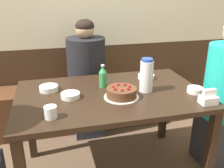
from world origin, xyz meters
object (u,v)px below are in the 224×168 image
object	(u,v)px
water_pitcher	(146,75)
soju_bottle	(103,77)
birthday_cake	(121,93)
glass_water_tall	(51,112)
bench_seat	(93,105)
napkin_holder	(208,98)
bowl_side_dish	(49,88)
bowl_soup_white	(70,95)
person_teal_shirt	(87,80)
bowl_sauce_shallow	(146,77)
bowl_rice_small	(195,90)

from	to	relation	value
water_pitcher	soju_bottle	bearing A→B (deg)	152.18
birthday_cake	glass_water_tall	xyz separation A→B (m)	(-0.49, -0.18, 0.00)
soju_bottle	bench_seat	bearing A→B (deg)	87.45
bench_seat	napkin_holder	xyz separation A→B (m)	(0.59, -1.17, 0.53)
birthday_cake	bowl_side_dish	distance (m)	0.56
bench_seat	water_pitcher	world-z (taller)	water_pitcher
bowl_soup_white	glass_water_tall	world-z (taller)	glass_water_tall
birthday_cake	napkin_holder	size ratio (longest dim) A/B	2.28
soju_bottle	person_teal_shirt	world-z (taller)	person_teal_shirt
napkin_holder	bowl_side_dish	world-z (taller)	napkin_holder
bowl_side_dish	glass_water_tall	xyz separation A→B (m)	(0.01, -0.44, 0.02)
bowl_soup_white	bowl_sauce_shallow	xyz separation A→B (m)	(0.67, 0.24, 0.00)
bowl_rice_small	person_teal_shirt	xyz separation A→B (m)	(-0.69, 0.84, -0.16)
birthday_cake	bowl_side_dish	bearing A→B (deg)	153.08
napkin_holder	bowl_sauce_shallow	xyz separation A→B (m)	(-0.22, 0.57, -0.02)
water_pitcher	bowl_soup_white	size ratio (longest dim) A/B	1.87
glass_water_tall	bowl_sauce_shallow	bearing A→B (deg)	32.12
soju_bottle	person_teal_shirt	distance (m)	0.61
bowl_rice_small	napkin_holder	bearing A→B (deg)	-95.76
soju_bottle	bowl_rice_small	bearing A→B (deg)	-23.26
person_teal_shirt	glass_water_tall	bearing A→B (deg)	-20.43
bench_seat	glass_water_tall	distance (m)	1.30
soju_bottle	water_pitcher	bearing A→B (deg)	-27.82
bench_seat	glass_water_tall	xyz separation A→B (m)	(-0.44, -1.11, 0.53)
napkin_holder	person_teal_shirt	xyz separation A→B (m)	(-0.67, 1.03, -0.18)
bowl_side_dish	soju_bottle	bearing A→B (deg)	-3.86
birthday_cake	napkin_holder	world-z (taller)	napkin_holder
soju_bottle	bowl_sauce_shallow	size ratio (longest dim) A/B	1.31
bowl_sauce_shallow	bowl_side_dish	bearing A→B (deg)	-175.02
water_pitcher	bowl_sauce_shallow	distance (m)	0.29
birthday_cake	soju_bottle	distance (m)	0.25
bowl_soup_white	bowl_side_dish	bearing A→B (deg)	131.03
water_pitcher	person_teal_shirt	distance (m)	0.84
bowl_side_dish	person_teal_shirt	distance (m)	0.67
bench_seat	napkin_holder	size ratio (longest dim) A/B	18.47
water_pitcher	bowl_rice_small	distance (m)	0.38
glass_water_tall	water_pitcher	bearing A→B (deg)	19.66
water_pitcher	bowl_soup_white	xyz separation A→B (m)	(-0.56, 0.02, -0.11)
bench_seat	bowl_rice_small	size ratio (longest dim) A/B	17.38
bowl_side_dish	glass_water_tall	world-z (taller)	glass_water_tall
bowl_rice_small	bowl_side_dish	xyz separation A→B (m)	(-1.05, 0.30, -0.00)
bowl_soup_white	bench_seat	bearing A→B (deg)	70.46
birthday_cake	person_teal_shirt	distance (m)	0.82
bowl_sauce_shallow	person_teal_shirt	distance (m)	0.66
bowl_soup_white	water_pitcher	bearing A→B (deg)	-1.59
bowl_soup_white	bowl_side_dish	xyz separation A→B (m)	(-0.15, 0.17, 0.00)
bench_seat	water_pitcher	bearing A→B (deg)	-72.79
bowl_soup_white	glass_water_tall	size ratio (longest dim) A/B	1.75
napkin_holder	bowl_soup_white	distance (m)	0.95
bowl_rice_small	bowl_sauce_shallow	xyz separation A→B (m)	(-0.24, 0.37, -0.00)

